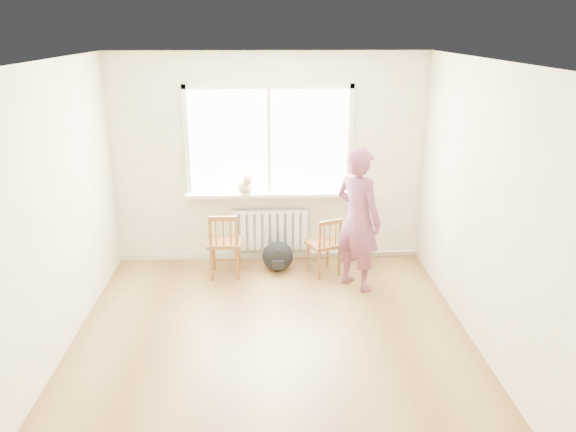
{
  "coord_description": "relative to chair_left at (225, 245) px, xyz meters",
  "views": [
    {
      "loc": [
        -0.05,
        -4.78,
        2.99
      ],
      "look_at": [
        0.2,
        1.2,
        0.95
      ],
      "focal_mm": 35.0,
      "sensor_mm": 36.0,
      "label": 1
    }
  ],
  "objects": [
    {
      "name": "ceiling",
      "position": [
        0.56,
        -1.66,
        2.28
      ],
      "size": [
        4.5,
        4.5,
        0.0
      ],
      "primitive_type": "plane",
      "rotation": [
        3.14,
        0.0,
        0.0
      ],
      "color": "white",
      "rests_on": "back_wall"
    },
    {
      "name": "heating_pipe",
      "position": [
        1.81,
        0.53,
        -0.34
      ],
      "size": [
        1.4,
        0.04,
        0.04
      ],
      "primitive_type": "cylinder",
      "rotation": [
        0.0,
        1.57,
        0.0
      ],
      "color": "silver",
      "rests_on": "back_wall"
    },
    {
      "name": "person",
      "position": [
        1.58,
        -0.34,
        0.43
      ],
      "size": [
        0.72,
        0.74,
        1.71
      ],
      "primitive_type": "imported",
      "rotation": [
        0.0,
        0.0,
        2.28
      ],
      "color": "#CB4362",
      "rests_on": "floor"
    },
    {
      "name": "chair_right",
      "position": [
        1.25,
        0.0,
        -0.04
      ],
      "size": [
        0.49,
        0.48,
        0.76
      ],
      "rotation": [
        0.0,
        0.0,
        3.56
      ],
      "color": "brown",
      "rests_on": "floor"
    },
    {
      "name": "radiator",
      "position": [
        0.56,
        0.5,
        0.02
      ],
      "size": [
        1.0,
        0.12,
        0.55
      ],
      "color": "white",
      "rests_on": "back_wall"
    },
    {
      "name": "backpack",
      "position": [
        0.66,
        0.15,
        -0.23
      ],
      "size": [
        0.41,
        0.32,
        0.39
      ],
      "primitive_type": "ellipsoid",
      "rotation": [
        0.0,
        0.0,
        0.07
      ],
      "color": "black",
      "rests_on": "floor"
    },
    {
      "name": "cat",
      "position": [
        0.26,
        0.39,
        0.65
      ],
      "size": [
        0.28,
        0.45,
        0.31
      ],
      "rotation": [
        0.0,
        0.0,
        0.29
      ],
      "color": "beige",
      "rests_on": "windowsill"
    },
    {
      "name": "window",
      "position": [
        0.56,
        0.56,
        1.24
      ],
      "size": [
        2.12,
        0.05,
        1.42
      ],
      "color": "white",
      "rests_on": "back_wall"
    },
    {
      "name": "windowsill",
      "position": [
        0.56,
        0.48,
        0.51
      ],
      "size": [
        2.15,
        0.22,
        0.04
      ],
      "primitive_type": "cube",
      "color": "white",
      "rests_on": "back_wall"
    },
    {
      "name": "baseboard",
      "position": [
        0.56,
        0.57,
        -0.38
      ],
      "size": [
        4.0,
        0.03,
        0.08
      ],
      "primitive_type": "cube",
      "color": "beige",
      "rests_on": "ground"
    },
    {
      "name": "chair_left",
      "position": [
        0.0,
        0.0,
        0.0
      ],
      "size": [
        0.41,
        0.39,
        0.84
      ],
      "rotation": [
        0.0,
        0.0,
        3.14
      ],
      "color": "brown",
      "rests_on": "floor"
    },
    {
      "name": "floor",
      "position": [
        0.56,
        -1.66,
        -0.42
      ],
      "size": [
        4.5,
        4.5,
        0.0
      ],
      "primitive_type": "plane",
      "color": "olive",
      "rests_on": "ground"
    },
    {
      "name": "back_wall",
      "position": [
        0.56,
        0.59,
        0.93
      ],
      "size": [
        4.0,
        0.01,
        2.7
      ],
      "primitive_type": "cube",
      "color": "#F2EAC1",
      "rests_on": "ground"
    }
  ]
}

